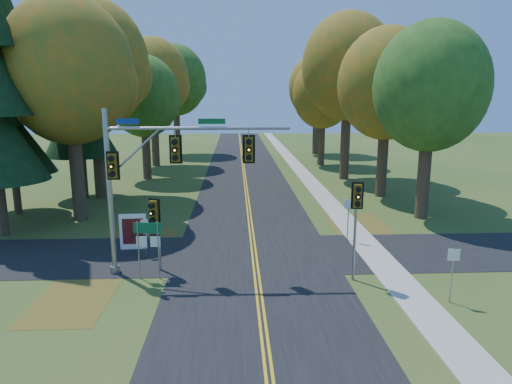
{
  "coord_description": "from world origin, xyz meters",
  "views": [
    {
      "loc": [
        -0.93,
        -20.39,
        8.01
      ],
      "look_at": [
        0.12,
        2.4,
        3.2
      ],
      "focal_mm": 32.0,
      "sensor_mm": 36.0,
      "label": 1
    }
  ],
  "objects_px": {
    "east_signal_pole": "(357,207)",
    "route_sign_cluster": "(148,238)",
    "info_kiosk": "(133,232)",
    "traffic_mast": "(154,170)"
  },
  "relations": [
    {
      "from": "route_sign_cluster",
      "to": "info_kiosk",
      "type": "xyz_separation_m",
      "value": [
        -1.58,
        4.1,
        -0.92
      ]
    },
    {
      "from": "east_signal_pole",
      "to": "info_kiosk",
      "type": "relative_size",
      "value": 2.34
    },
    {
      "from": "east_signal_pole",
      "to": "route_sign_cluster",
      "type": "xyz_separation_m",
      "value": [
        -9.02,
        0.76,
        -1.52
      ]
    },
    {
      "from": "route_sign_cluster",
      "to": "east_signal_pole",
      "type": "bearing_deg",
      "value": -1.46
    },
    {
      "from": "east_signal_pole",
      "to": "info_kiosk",
      "type": "distance_m",
      "value": 11.92
    },
    {
      "from": "east_signal_pole",
      "to": "info_kiosk",
      "type": "height_order",
      "value": "east_signal_pole"
    },
    {
      "from": "traffic_mast",
      "to": "route_sign_cluster",
      "type": "relative_size",
      "value": 3.11
    },
    {
      "from": "route_sign_cluster",
      "to": "info_kiosk",
      "type": "bearing_deg",
      "value": 114.45
    },
    {
      "from": "east_signal_pole",
      "to": "route_sign_cluster",
      "type": "height_order",
      "value": "east_signal_pole"
    },
    {
      "from": "east_signal_pole",
      "to": "route_sign_cluster",
      "type": "relative_size",
      "value": 1.68
    }
  ]
}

